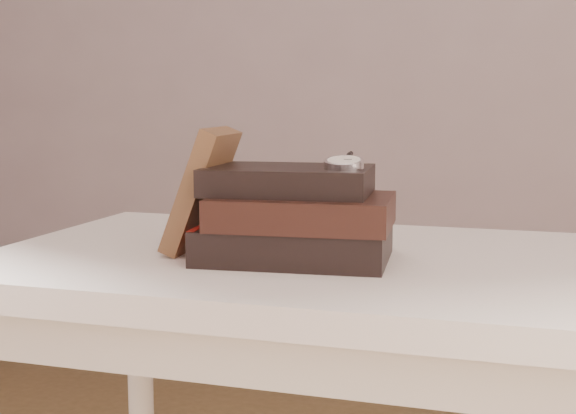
% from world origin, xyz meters
% --- Properties ---
extents(table, '(1.00, 0.60, 0.75)m').
position_xyz_m(table, '(0.00, 0.35, 0.66)').
color(table, silver).
rests_on(table, ground).
extents(book_stack, '(0.28, 0.21, 0.13)m').
position_xyz_m(book_stack, '(-0.04, 0.30, 0.81)').
color(book_stack, black).
rests_on(book_stack, table).
extents(journal, '(0.10, 0.12, 0.19)m').
position_xyz_m(journal, '(-0.19, 0.31, 0.84)').
color(journal, '#432A19').
rests_on(journal, table).
extents(pocket_watch, '(0.06, 0.16, 0.02)m').
position_xyz_m(pocket_watch, '(0.03, 0.30, 0.89)').
color(pocket_watch, silver).
rests_on(pocket_watch, book_stack).
extents(eyeglasses, '(0.12, 0.14, 0.05)m').
position_xyz_m(eyeglasses, '(-0.14, 0.38, 0.82)').
color(eyeglasses, silver).
rests_on(eyeglasses, book_stack).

